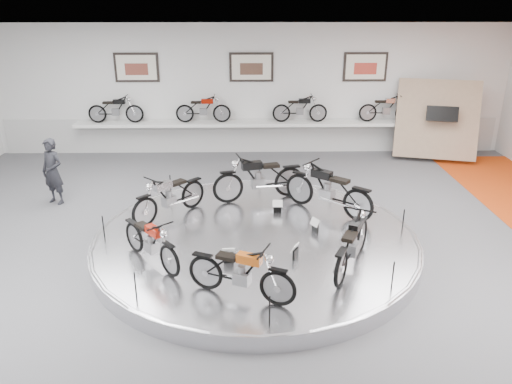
{
  "coord_description": "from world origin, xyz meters",
  "views": [
    {
      "loc": [
        -0.17,
        -8.61,
        4.73
      ],
      "look_at": [
        0.01,
        0.6,
        1.1
      ],
      "focal_mm": 35.0,
      "sensor_mm": 36.0,
      "label": 1
    }
  ],
  "objects_px": {
    "bike_b": "(259,177)",
    "visitor": "(53,172)",
    "shelf": "(252,124)",
    "bike_e": "(241,272)",
    "display_platform": "(256,242)",
    "bike_a": "(328,189)",
    "bike_f": "(352,243)",
    "bike_c": "(169,196)",
    "bike_d": "(151,241)"
  },
  "relations": [
    {
      "from": "bike_f",
      "to": "bike_b",
      "type": "bearing_deg",
      "value": 52.24
    },
    {
      "from": "bike_c",
      "to": "bike_d",
      "type": "bearing_deg",
      "value": 41.38
    },
    {
      "from": "display_platform",
      "to": "bike_c",
      "type": "relative_size",
      "value": 3.9
    },
    {
      "from": "bike_d",
      "to": "bike_f",
      "type": "relative_size",
      "value": 0.9
    },
    {
      "from": "bike_e",
      "to": "bike_f",
      "type": "relative_size",
      "value": 0.94
    },
    {
      "from": "bike_e",
      "to": "bike_a",
      "type": "bearing_deg",
      "value": 83.68
    },
    {
      "from": "display_platform",
      "to": "bike_b",
      "type": "height_order",
      "value": "bike_b"
    },
    {
      "from": "bike_a",
      "to": "visitor",
      "type": "bearing_deg",
      "value": 27.82
    },
    {
      "from": "shelf",
      "to": "bike_f",
      "type": "xyz_separation_m",
      "value": [
        1.64,
        -7.72,
        -0.22
      ]
    },
    {
      "from": "bike_a",
      "to": "bike_b",
      "type": "bearing_deg",
      "value": 12.41
    },
    {
      "from": "bike_a",
      "to": "visitor",
      "type": "xyz_separation_m",
      "value": [
        -6.41,
        1.39,
        -0.04
      ]
    },
    {
      "from": "shelf",
      "to": "bike_f",
      "type": "distance_m",
      "value": 7.89
    },
    {
      "from": "bike_c",
      "to": "bike_d",
      "type": "relative_size",
      "value": 1.1
    },
    {
      "from": "display_platform",
      "to": "bike_d",
      "type": "xyz_separation_m",
      "value": [
        -1.86,
        -1.08,
        0.59
      ]
    },
    {
      "from": "bike_b",
      "to": "visitor",
      "type": "relative_size",
      "value": 1.15
    },
    {
      "from": "shelf",
      "to": "bike_a",
      "type": "distance_m",
      "value": 5.54
    },
    {
      "from": "shelf",
      "to": "visitor",
      "type": "height_order",
      "value": "visitor"
    },
    {
      "from": "bike_d",
      "to": "bike_e",
      "type": "distance_m",
      "value": 1.93
    },
    {
      "from": "bike_d",
      "to": "visitor",
      "type": "distance_m",
      "value": 4.64
    },
    {
      "from": "shelf",
      "to": "bike_e",
      "type": "bearing_deg",
      "value": -91.81
    },
    {
      "from": "shelf",
      "to": "bike_d",
      "type": "relative_size",
      "value": 7.4
    },
    {
      "from": "bike_a",
      "to": "bike_c",
      "type": "relative_size",
      "value": 1.13
    },
    {
      "from": "bike_e",
      "to": "visitor",
      "type": "bearing_deg",
      "value": 157.53
    },
    {
      "from": "display_platform",
      "to": "bike_f",
      "type": "xyz_separation_m",
      "value": [
        1.64,
        -1.32,
        0.63
      ]
    },
    {
      "from": "bike_c",
      "to": "bike_d",
      "type": "xyz_separation_m",
      "value": [
        -0.04,
        -2.01,
        -0.05
      ]
    },
    {
      "from": "bike_a",
      "to": "shelf",
      "type": "bearing_deg",
      "value": -33.26
    },
    {
      "from": "bike_c",
      "to": "bike_f",
      "type": "relative_size",
      "value": 1.0
    },
    {
      "from": "display_platform",
      "to": "shelf",
      "type": "bearing_deg",
      "value": 90.0
    },
    {
      "from": "bike_c",
      "to": "bike_e",
      "type": "bearing_deg",
      "value": 68.97
    },
    {
      "from": "bike_d",
      "to": "bike_e",
      "type": "bearing_deg",
      "value": 14.15
    },
    {
      "from": "shelf",
      "to": "visitor",
      "type": "distance_m",
      "value": 6.22
    },
    {
      "from": "bike_a",
      "to": "bike_e",
      "type": "bearing_deg",
      "value": 100.5
    },
    {
      "from": "visitor",
      "to": "bike_d",
      "type": "bearing_deg",
      "value": -24.58
    },
    {
      "from": "bike_a",
      "to": "bike_c",
      "type": "height_order",
      "value": "bike_a"
    },
    {
      "from": "bike_b",
      "to": "bike_e",
      "type": "relative_size",
      "value": 1.2
    },
    {
      "from": "display_platform",
      "to": "bike_d",
      "type": "bearing_deg",
      "value": -149.75
    },
    {
      "from": "bike_e",
      "to": "bike_f",
      "type": "distance_m",
      "value": 2.1
    },
    {
      "from": "shelf",
      "to": "bike_d",
      "type": "height_order",
      "value": "bike_d"
    },
    {
      "from": "bike_f",
      "to": "shelf",
      "type": "bearing_deg",
      "value": 38.65
    },
    {
      "from": "visitor",
      "to": "bike_f",
      "type": "bearing_deg",
      "value": -4.81
    },
    {
      "from": "visitor",
      "to": "bike_a",
      "type": "bearing_deg",
      "value": 13.4
    },
    {
      "from": "bike_a",
      "to": "bike_d",
      "type": "relative_size",
      "value": 1.25
    },
    {
      "from": "visitor",
      "to": "bike_e",
      "type": "bearing_deg",
      "value": -20.06
    },
    {
      "from": "bike_a",
      "to": "bike_d",
      "type": "bearing_deg",
      "value": 72.34
    },
    {
      "from": "bike_e",
      "to": "display_platform",
      "type": "bearing_deg",
      "value": 106.17
    },
    {
      "from": "bike_a",
      "to": "display_platform",
      "type": "bearing_deg",
      "value": 74.59
    },
    {
      "from": "bike_b",
      "to": "visitor",
      "type": "bearing_deg",
      "value": -22.52
    },
    {
      "from": "display_platform",
      "to": "bike_a",
      "type": "distance_m",
      "value": 2.05
    },
    {
      "from": "display_platform",
      "to": "visitor",
      "type": "xyz_separation_m",
      "value": [
        -4.83,
        2.49,
        0.66
      ]
    },
    {
      "from": "display_platform",
      "to": "bike_d",
      "type": "distance_m",
      "value": 2.23
    }
  ]
}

